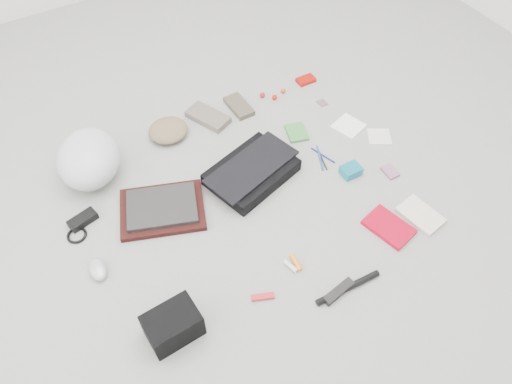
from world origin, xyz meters
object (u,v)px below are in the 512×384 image
bike_helmet (89,159)px  accordion_wallet (351,171)px  laptop (162,206)px  book_red (389,227)px  messenger_bag (252,172)px  camera_bag (173,325)px

bike_helmet → accordion_wallet: bearing=-9.7°
laptop → book_red: laptop is taller
laptop → book_red: bearing=-15.4°
laptop → messenger_bag: bearing=17.1°
messenger_bag → bike_helmet: size_ratio=1.10×
messenger_bag → book_red: (0.36, -0.55, -0.02)m
bike_helmet → camera_bag: bearing=-69.3°
bike_helmet → book_red: size_ratio=1.75×
messenger_bag → laptop: bearing=160.9°
laptop → book_red: 0.98m
laptop → book_red: (0.80, -0.57, -0.02)m
messenger_bag → bike_helmet: bike_helmet is taller
accordion_wallet → laptop: bearing=165.1°
laptop → accordion_wallet: same height
laptop → camera_bag: 0.57m
messenger_bag → bike_helmet: (-0.63, 0.39, 0.07)m
bike_helmet → book_red: (0.98, -0.94, -0.09)m
camera_bag → accordion_wallet: (1.03, 0.29, -0.04)m
camera_bag → book_red: camera_bag is taller
book_red → accordion_wallet: (0.05, 0.33, 0.01)m
camera_bag → book_red: 0.99m
messenger_bag → bike_helmet: 0.74m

